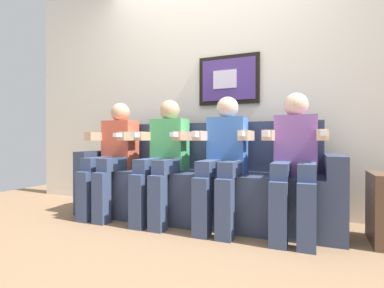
% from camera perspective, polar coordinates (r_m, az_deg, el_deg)
% --- Properties ---
extents(ground_plane, '(6.23, 6.23, 0.00)m').
position_cam_1_polar(ground_plane, '(2.51, -1.36, -16.23)').
color(ground_plane, '#8C6B4C').
extents(back_wall_assembly, '(4.79, 0.10, 2.60)m').
position_cam_1_polar(back_wall_assembly, '(3.17, 4.39, 11.08)').
color(back_wall_assembly, silver).
rests_on(back_wall_assembly, ground_plane).
extents(couch, '(2.39, 0.58, 0.90)m').
position_cam_1_polar(couch, '(2.74, 1.43, -8.11)').
color(couch, '#333D56').
rests_on(couch, ground_plane).
extents(person_leftmost, '(0.46, 0.56, 1.11)m').
position_cam_1_polar(person_leftmost, '(2.97, -15.10, -1.74)').
color(person_leftmost, '#D8593F').
rests_on(person_leftmost, ground_plane).
extents(person_left_center, '(0.46, 0.56, 1.11)m').
position_cam_1_polar(person_left_center, '(2.67, -5.51, -1.99)').
color(person_left_center, '#4CB266').
rests_on(person_left_center, ground_plane).
extents(person_right_center, '(0.46, 0.56, 1.11)m').
position_cam_1_polar(person_right_center, '(2.46, 6.14, -2.22)').
color(person_right_center, '#3F72CC').
rests_on(person_right_center, ground_plane).
extents(person_rightmost, '(0.46, 0.56, 1.11)m').
position_cam_1_polar(person_rightmost, '(2.36, 19.34, -2.38)').
color(person_rightmost, '#8C59A5').
rests_on(person_rightmost, ground_plane).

